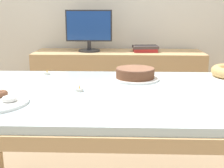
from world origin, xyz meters
TOP-DOWN VIEW (x-y plane):
  - dining_table at (0.00, 0.00)m, footprint 1.89×1.06m
  - sideboard at (0.00, 1.29)m, footprint 1.55×0.44m
  - computer_monitor at (-0.27, 1.29)m, footprint 0.42×0.20m
  - book_stack at (0.25, 1.29)m, footprint 0.24×0.18m
  - cake_chocolate_round at (0.12, 0.27)m, footprint 0.30×0.30m
  - tealight_left_edge at (-0.46, 0.40)m, footprint 0.04×0.04m
  - tealight_right_edge at (-0.19, -0.01)m, footprint 0.04×0.04m

SIDE VIEW (x-z plane):
  - sideboard at x=0.00m, z-range 0.00..0.78m
  - dining_table at x=0.00m, z-range 0.30..1.05m
  - tealight_left_edge at x=-0.46m, z-range 0.74..0.78m
  - tealight_right_edge at x=-0.19m, z-range 0.74..0.78m
  - cake_chocolate_round at x=0.12m, z-range 0.75..0.82m
  - book_stack at x=0.25m, z-range 0.78..0.84m
  - computer_monitor at x=-0.27m, z-range 0.78..1.16m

